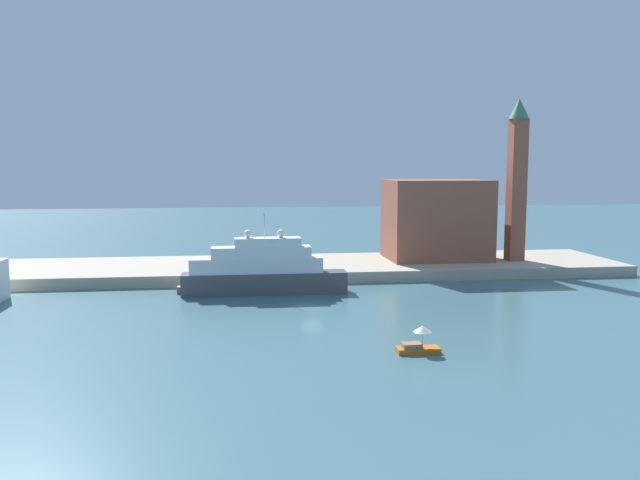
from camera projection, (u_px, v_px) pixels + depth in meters
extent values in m
plane|color=#3D6670|center=(312.00, 308.00, 81.47)|extent=(400.00, 400.00, 0.00)
cube|color=#ADA38E|center=(294.00, 268.00, 107.77)|extent=(110.00, 21.58, 1.73)
cube|color=#4C4C51|center=(265.00, 283.00, 90.35)|extent=(23.08, 3.55, 3.01)
cube|color=white|center=(256.00, 265.00, 89.91)|extent=(18.46, 3.26, 2.13)
cube|color=white|center=(261.00, 252.00, 89.78)|extent=(13.85, 2.98, 1.54)
cube|color=white|center=(268.00, 242.00, 89.74)|extent=(9.23, 2.69, 1.24)
cylinder|color=silver|center=(264.00, 225.00, 89.41)|extent=(0.16, 0.16, 3.51)
sphere|color=white|center=(281.00, 234.00, 89.83)|extent=(1.13, 1.13, 1.13)
sphere|color=white|center=(248.00, 234.00, 89.25)|extent=(1.13, 1.13, 1.13)
cube|color=#C66019|center=(418.00, 350.00, 61.80)|extent=(4.15, 1.68, 0.52)
cube|color=#8C6647|center=(412.00, 345.00, 61.67)|extent=(1.83, 1.35, 0.45)
cylinder|color=#B2B2B2|center=(422.00, 340.00, 61.74)|extent=(0.06, 0.06, 1.50)
cone|color=white|center=(422.00, 329.00, 61.62)|extent=(1.78, 1.78, 0.62)
cube|color=olive|center=(198.00, 289.00, 91.07)|extent=(5.86, 1.43, 0.96)
cube|color=#93513D|center=(436.00, 219.00, 111.92)|extent=(17.10, 12.49, 13.77)
cube|color=#93513D|center=(516.00, 190.00, 109.20)|extent=(2.64, 2.64, 24.02)
cone|color=#387A5B|center=(519.00, 109.00, 107.62)|extent=(3.43, 3.43, 3.40)
cube|color=black|center=(206.00, 269.00, 98.43)|extent=(4.55, 1.64, 0.88)
cube|color=#262D33|center=(204.00, 264.00, 98.31)|extent=(2.73, 1.47, 0.66)
cylinder|color=maroon|center=(243.00, 262.00, 104.05)|extent=(0.36, 0.36, 1.38)
sphere|color=tan|center=(243.00, 257.00, 103.95)|extent=(0.24, 0.24, 0.24)
cylinder|color=black|center=(300.00, 270.00, 98.12)|extent=(0.49, 0.49, 0.61)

